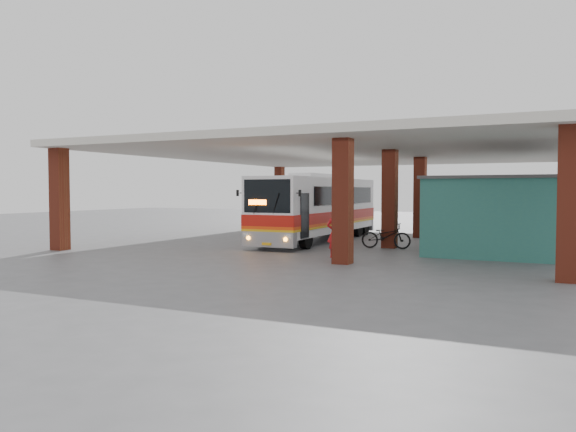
% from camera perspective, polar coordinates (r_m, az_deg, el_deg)
% --- Properties ---
extents(ground, '(90.00, 90.00, 0.00)m').
position_cam_1_polar(ground, '(23.60, 1.24, -3.59)').
color(ground, '#515154').
rests_on(ground, ground).
extents(brick_columns, '(20.10, 21.60, 4.35)m').
position_cam_1_polar(brick_columns, '(27.63, 8.27, 1.80)').
color(brick_columns, '#983521').
rests_on(brick_columns, ground).
extents(canopy_roof, '(21.00, 23.00, 0.30)m').
position_cam_1_polar(canopy_roof, '(29.40, 7.45, 6.39)').
color(canopy_roof, silver).
rests_on(canopy_roof, brick_columns).
extents(shop_building, '(5.20, 8.20, 3.11)m').
position_cam_1_polar(shop_building, '(25.46, 20.69, 0.22)').
color(shop_building, '#2B6C66').
rests_on(shop_building, ground).
extents(coach_bus, '(2.63, 11.65, 3.38)m').
position_cam_1_polar(coach_bus, '(28.42, 3.08, 0.85)').
color(coach_bus, white).
rests_on(coach_bus, ground).
extents(motorcycle, '(2.23, 0.99, 1.13)m').
position_cam_1_polar(motorcycle, '(24.96, 9.92, -1.99)').
color(motorcycle, black).
rests_on(motorcycle, ground).
extents(pedestrian, '(0.76, 0.57, 1.88)m').
position_cam_1_polar(pedestrian, '(21.30, 4.87, -1.74)').
color(pedestrian, red).
rests_on(pedestrian, ground).
extents(red_chair, '(0.44, 0.44, 0.82)m').
position_cam_1_polar(red_chair, '(28.31, 15.85, -1.89)').
color(red_chair, red).
rests_on(red_chair, ground).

